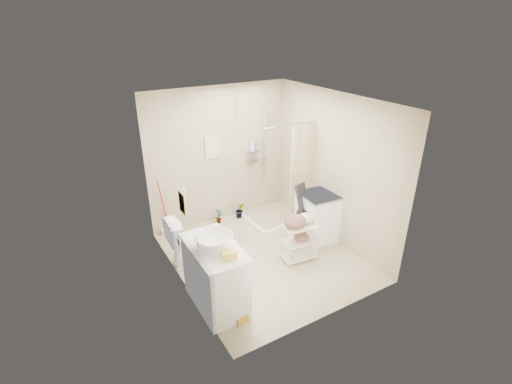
# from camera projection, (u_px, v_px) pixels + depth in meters

# --- Properties ---
(floor) EXTENTS (3.20, 3.20, 0.00)m
(floor) POSITION_uv_depth(u_px,v_px,m) (264.00, 256.00, 6.24)
(floor) COLOR #B8AD8A
(floor) RESTS_ON ground
(ceiling) EXTENTS (2.80, 3.20, 0.04)m
(ceiling) POSITION_uv_depth(u_px,v_px,m) (265.00, 101.00, 5.14)
(ceiling) COLOR silver
(ceiling) RESTS_ON ground
(wall_back) EXTENTS (2.80, 0.04, 2.60)m
(wall_back) POSITION_uv_depth(u_px,v_px,m) (220.00, 156.00, 6.94)
(wall_back) COLOR #BAAC90
(wall_back) RESTS_ON ground
(wall_front) EXTENTS (2.80, 0.04, 2.60)m
(wall_front) POSITION_uv_depth(u_px,v_px,m) (334.00, 233.00, 4.44)
(wall_front) COLOR #BAAC90
(wall_front) RESTS_ON ground
(wall_left) EXTENTS (0.04, 3.20, 2.60)m
(wall_left) POSITION_uv_depth(u_px,v_px,m) (177.00, 207.00, 5.04)
(wall_left) COLOR #BAAC90
(wall_left) RESTS_ON ground
(wall_right) EXTENTS (0.04, 3.20, 2.60)m
(wall_right) POSITION_uv_depth(u_px,v_px,m) (334.00, 169.00, 6.33)
(wall_right) COLOR #BAAC90
(wall_right) RESTS_ON ground
(vanity) EXTENTS (0.61, 1.08, 0.95)m
(vanity) POSITION_uv_depth(u_px,v_px,m) (215.00, 276.00, 5.01)
(vanity) COLOR white
(vanity) RESTS_ON ground
(sink) EXTENTS (0.58, 0.58, 0.18)m
(sink) POSITION_uv_depth(u_px,v_px,m) (214.00, 241.00, 4.77)
(sink) COLOR white
(sink) RESTS_ON vanity
(counter_basket) EXTENTS (0.20, 0.17, 0.10)m
(counter_basket) POSITION_uv_depth(u_px,v_px,m) (229.00, 254.00, 4.56)
(counter_basket) COLOR yellow
(counter_basket) RESTS_ON vanity
(floor_basket) EXTENTS (0.31, 0.26, 0.15)m
(floor_basket) POSITION_uv_depth(u_px,v_px,m) (241.00, 316.00, 4.89)
(floor_basket) COLOR gold
(floor_basket) RESTS_ON ground
(toilet) EXTENTS (0.83, 0.48, 0.83)m
(toilet) POSITION_uv_depth(u_px,v_px,m) (193.00, 239.00, 5.95)
(toilet) COLOR white
(toilet) RESTS_ON ground
(mop) EXTENTS (0.12, 0.12, 1.14)m
(mop) POSITION_uv_depth(u_px,v_px,m) (161.00, 207.00, 6.64)
(mop) COLOR red
(mop) RESTS_ON ground
(potted_plant_a) EXTENTS (0.20, 0.18, 0.31)m
(potted_plant_a) POSITION_uv_depth(u_px,v_px,m) (218.00, 216.00, 7.20)
(potted_plant_a) COLOR brown
(potted_plant_a) RESTS_ON ground
(potted_plant_b) EXTENTS (0.21, 0.18, 0.34)m
(potted_plant_b) POSITION_uv_depth(u_px,v_px,m) (240.00, 210.00, 7.41)
(potted_plant_b) COLOR brown
(potted_plant_b) RESTS_ON ground
(hanging_towel) EXTENTS (0.28, 0.03, 0.42)m
(hanging_towel) POSITION_uv_depth(u_px,v_px,m) (212.00, 147.00, 6.77)
(hanging_towel) COLOR beige
(hanging_towel) RESTS_ON wall_back
(towel_ring) EXTENTS (0.04, 0.22, 0.34)m
(towel_ring) POSITION_uv_depth(u_px,v_px,m) (183.00, 201.00, 4.83)
(towel_ring) COLOR #E5CE84
(towel_ring) RESTS_ON wall_left
(tp_holder) EXTENTS (0.08, 0.12, 0.14)m
(tp_holder) POSITION_uv_depth(u_px,v_px,m) (182.00, 241.00, 5.35)
(tp_holder) COLOR white
(tp_holder) RESTS_ON wall_left
(shower) EXTENTS (1.10, 1.10, 2.10)m
(shower) POSITION_uv_depth(u_px,v_px,m) (273.00, 169.00, 7.01)
(shower) COLOR white
(shower) RESTS_ON ground
(shampoo_bottle_a) EXTENTS (0.11, 0.11, 0.24)m
(shampoo_bottle_a) POSITION_uv_depth(u_px,v_px,m) (252.00, 145.00, 7.11)
(shampoo_bottle_a) COLOR silver
(shampoo_bottle_a) RESTS_ON shower
(shampoo_bottle_b) EXTENTS (0.09, 0.09, 0.16)m
(shampoo_bottle_b) POSITION_uv_depth(u_px,v_px,m) (254.00, 146.00, 7.15)
(shampoo_bottle_b) COLOR #395CA5
(shampoo_bottle_b) RESTS_ON shower
(washing_machine) EXTENTS (0.63, 0.65, 0.87)m
(washing_machine) POSITION_uv_depth(u_px,v_px,m) (318.00, 217.00, 6.60)
(washing_machine) COLOR white
(washing_machine) RESTS_ON ground
(laundry_rack) EXTENTS (0.58, 0.38, 0.76)m
(laundry_rack) POSITION_uv_depth(u_px,v_px,m) (299.00, 239.00, 6.04)
(laundry_rack) COLOR beige
(laundry_rack) RESTS_ON ground
(ironing_board) EXTENTS (0.32, 0.22, 1.12)m
(ironing_board) POSITION_uv_depth(u_px,v_px,m) (305.00, 214.00, 6.43)
(ironing_board) COLOR black
(ironing_board) RESTS_ON ground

